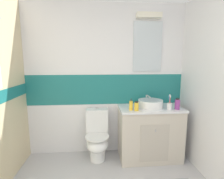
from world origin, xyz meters
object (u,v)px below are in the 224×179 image
toilet (97,137)px  soap_dispenser (131,106)px  lotion_bottle_short (137,106)px  sink_basin (150,103)px  mouthwash_bottle (177,104)px  toothbrush_cup (169,106)px

toilet → soap_dispenser: (0.50, -0.17, 0.55)m
toilet → lotion_bottle_short: bearing=-19.0°
soap_dispenser → sink_basin: bearing=22.1°
soap_dispenser → lotion_bottle_short: soap_dispenser is taller
toilet → mouthwash_bottle: 1.34m
sink_basin → soap_dispenser: bearing=-157.9°
sink_basin → toilet: (-0.84, 0.04, -0.54)m
mouthwash_bottle → toilet: bearing=171.5°
toilet → mouthwash_bottle: (1.21, -0.18, 0.56)m
sink_basin → mouthwash_bottle: size_ratio=2.53×
toothbrush_cup → soap_dispenser: 0.58m
toilet → mouthwash_bottle: size_ratio=4.81×
soap_dispenser → toothbrush_cup: bearing=-2.4°
toilet → sink_basin: bearing=-2.4°
soap_dispenser → mouthwash_bottle: soap_dispenser is taller
toothbrush_cup → soap_dispenser: bearing=177.6°
toothbrush_cup → mouthwash_bottle: (0.13, 0.02, 0.02)m
mouthwash_bottle → toothbrush_cup: bearing=-172.8°
toothbrush_cup → lotion_bottle_short: (-0.50, -0.00, 0.00)m
toothbrush_cup → lotion_bottle_short: 0.50m
toilet → toothbrush_cup: toothbrush_cup is taller
toothbrush_cup → lotion_bottle_short: size_ratio=1.65×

